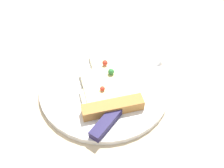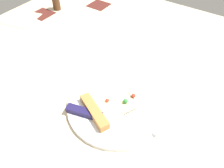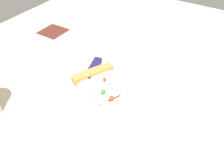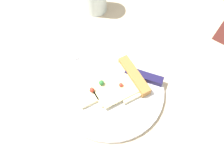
{
  "view_description": "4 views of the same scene",
  "coord_description": "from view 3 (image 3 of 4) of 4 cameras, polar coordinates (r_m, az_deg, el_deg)",
  "views": [
    {
      "loc": [
        -15.51,
        -36.98,
        45.8
      ],
      "look_at": [
        9.3,
        -6.99,
        2.26
      ],
      "focal_mm": 45.42,
      "sensor_mm": 36.0,
      "label": 1
    },
    {
      "loc": [
        28.05,
        -36.31,
        47.09
      ],
      "look_at": [
        4.71,
        -2.3,
        4.05
      ],
      "focal_mm": 33.94,
      "sensor_mm": 36.0,
      "label": 2
    },
    {
      "loc": [
        45.79,
        19.74,
        42.73
      ],
      "look_at": [
        7.71,
        -4.18,
        3.74
      ],
      "focal_mm": 37.77,
      "sensor_mm": 36.0,
      "label": 3
    },
    {
      "loc": [
        -10.22,
        19.88,
        60.8
      ],
      "look_at": [
        8.29,
        -5.84,
        3.81
      ],
      "focal_mm": 42.55,
      "sensor_mm": 36.0,
      "label": 4
    }
  ],
  "objects": [
    {
      "name": "ground_plane",
      "position": [
        0.67,
        6.6,
        -0.98
      ],
      "size": [
        126.24,
        126.24,
        3.0
      ],
      "color": "#C6B293",
      "rests_on": "ground"
    },
    {
      "name": "plate",
      "position": [
        0.62,
        -1.41,
        -2.22
      ],
      "size": [
        27.47,
        27.47,
        1.27
      ],
      "primitive_type": "cylinder",
      "color": "silver",
      "rests_on": "ground_plane"
    },
    {
      "name": "pizza_slice",
      "position": [
        0.62,
        -2.69,
        0.1
      ],
      "size": [
        14.84,
        19.06,
        2.6
      ],
      "rotation": [
        0.0,
        0.0,
        5.84
      ],
      "color": "beige",
      "rests_on": "plate"
    },
    {
      "name": "knife",
      "position": [
        0.64,
        -6.04,
        1.1
      ],
      "size": [
        23.68,
        8.48,
        2.45
      ],
      "rotation": [
        0.0,
        0.0,
        4.98
      ],
      "color": "silver",
      "rests_on": "plate"
    },
    {
      "name": "napkin",
      "position": [
        1.08,
        25.53,
        13.7
      ],
      "size": [
        15.86,
        15.86,
        0.4
      ],
      "primitive_type": "cube",
      "rotation": [
        0.0,
        0.0,
        0.26
      ],
      "color": "beige",
      "rests_on": "ground_plane"
    }
  ]
}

